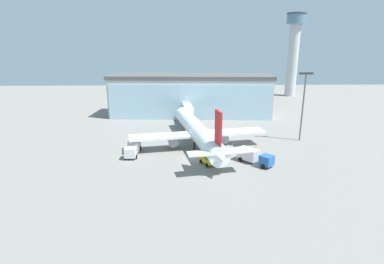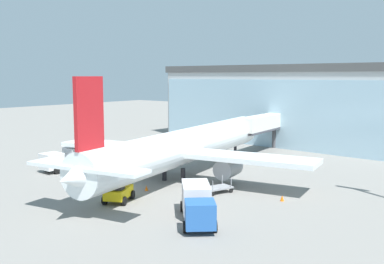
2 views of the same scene
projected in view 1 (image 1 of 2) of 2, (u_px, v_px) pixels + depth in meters
name	position (u px, v px, depth m)	size (l,w,h in m)	color
ground	(195.00, 159.00, 60.71)	(240.00, 240.00, 0.00)	gray
terminal_building	(190.00, 95.00, 97.82)	(52.71, 17.07, 13.25)	#B3B3B3
jet_bridge	(187.00, 109.00, 87.71)	(3.41, 12.15, 5.55)	silver
control_tower	(294.00, 48.00, 132.66)	(8.35, 8.35, 35.92)	silver
apron_light_mast	(304.00, 100.00, 70.10)	(3.20, 0.40, 16.30)	#59595E
airplane	(197.00, 131.00, 67.67)	(30.76, 38.76, 11.43)	white
catering_truck	(133.00, 147.00, 63.08)	(2.68, 7.36, 2.65)	silver
fuel_truck	(254.00, 156.00, 58.11)	(6.56, 6.86, 2.65)	#2659A5
baggage_cart	(229.00, 148.00, 65.89)	(2.37, 3.15, 1.50)	gray
pushback_tug	(208.00, 160.00, 57.62)	(3.31, 3.69, 2.30)	yellow
safety_cone_nose	(203.00, 155.00, 62.12)	(0.36, 0.36, 0.55)	orange
safety_cone_wingtip	(256.00, 146.00, 67.40)	(0.36, 0.36, 0.55)	orange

